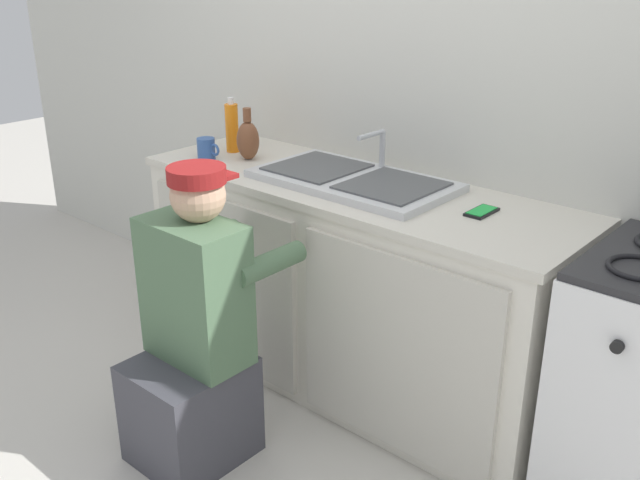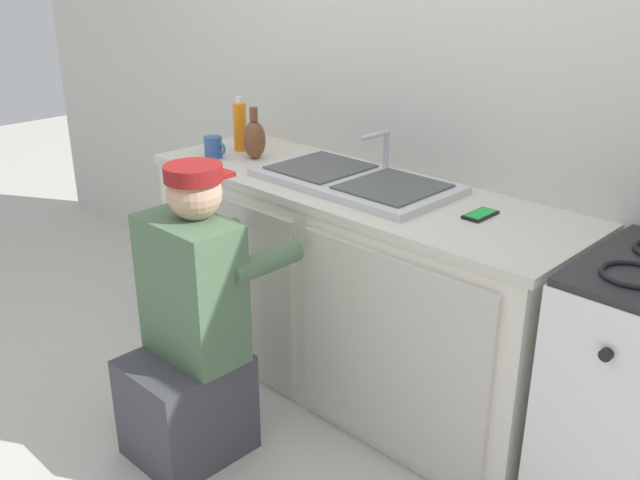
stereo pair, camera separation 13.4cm
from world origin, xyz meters
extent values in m
plane|color=beige|center=(0.00, 0.00, 0.00)|extent=(12.00, 12.00, 0.00)
cube|color=silver|center=(0.00, 0.65, 1.25)|extent=(6.00, 0.10, 2.50)
cube|color=silver|center=(0.00, 0.30, 0.43)|extent=(1.87, 0.60, 0.87)
cube|color=beige|center=(-0.45, -0.01, 0.43)|extent=(0.82, 0.02, 0.76)
cube|color=beige|center=(0.45, -0.01, 0.43)|extent=(0.82, 0.02, 0.76)
cube|color=beige|center=(0.00, 0.30, 0.89)|extent=(1.91, 0.62, 0.03)
cube|color=silver|center=(0.00, 0.30, 0.92)|extent=(0.80, 0.44, 0.03)
cube|color=#4C4F51|center=(-0.19, 0.30, 0.94)|extent=(0.33, 0.35, 0.01)
cube|color=#4C4F51|center=(0.19, 0.30, 0.94)|extent=(0.33, 0.35, 0.01)
cylinder|color=#B7BABF|center=(0.00, 0.49, 0.99)|extent=(0.02, 0.02, 0.18)
cylinder|color=#B7BABF|center=(0.00, 0.41, 1.08)|extent=(0.02, 0.16, 0.02)
torus|color=black|center=(1.15, 0.18, 0.92)|extent=(0.19, 0.19, 0.02)
cylinder|color=black|center=(1.18, -0.01, 0.76)|extent=(0.04, 0.02, 0.04)
cube|color=#3F3F47|center=(-0.11, -0.49, 0.20)|extent=(0.36, 0.40, 0.40)
cube|color=#4C6B4C|center=(-0.11, -0.43, 0.66)|extent=(0.38, 0.22, 0.52)
sphere|color=tan|center=(-0.11, -0.39, 1.01)|extent=(0.19, 0.19, 0.19)
cylinder|color=maroon|center=(-0.11, -0.39, 1.08)|extent=(0.20, 0.20, 0.06)
cube|color=maroon|center=(-0.11, -0.31, 1.06)|extent=(0.13, 0.09, 0.02)
cylinder|color=#4C6B4C|center=(-0.28, -0.23, 0.75)|extent=(0.08, 0.30, 0.08)
cylinder|color=#4C6B4C|center=(0.06, -0.23, 0.75)|extent=(0.08, 0.30, 0.08)
cube|color=black|center=(0.56, 0.33, 0.91)|extent=(0.07, 0.14, 0.01)
cube|color=green|center=(0.56, 0.33, 0.91)|extent=(0.06, 0.12, 0.00)
cylinder|color=orange|center=(-0.73, 0.32, 1.01)|extent=(0.06, 0.06, 0.22)
cylinder|color=white|center=(-0.73, 0.32, 1.14)|extent=(0.03, 0.03, 0.03)
ellipsoid|color=brown|center=(-0.58, 0.28, 0.99)|extent=(0.10, 0.10, 0.17)
cylinder|color=brown|center=(-0.58, 0.28, 1.10)|extent=(0.04, 0.04, 0.06)
cylinder|color=#335699|center=(-0.72, 0.16, 0.95)|extent=(0.08, 0.08, 0.09)
torus|color=#335699|center=(-0.66, 0.16, 0.95)|extent=(0.06, 0.01, 0.06)
camera|label=1|loc=(1.69, -1.83, 1.77)|focal=40.00mm
camera|label=2|loc=(1.79, -1.74, 1.77)|focal=40.00mm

